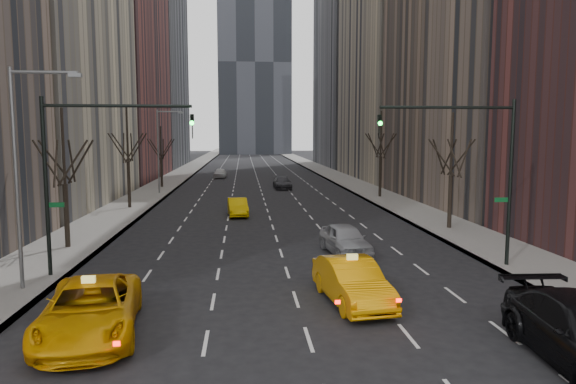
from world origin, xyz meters
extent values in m
cube|color=slate|center=(-12.25, 70.00, 0.07)|extent=(4.50, 320.00, 0.15)
cube|color=slate|center=(12.25, 70.00, 0.07)|extent=(4.50, 320.00, 0.15)
cube|color=brown|center=(-21.50, 66.00, 22.00)|extent=(14.00, 28.00, 44.00)
cube|color=slate|center=(-21.50, 96.00, 30.00)|extent=(14.00, 30.00, 60.00)
cube|color=#BCAF90|center=(21.50, 64.00, 25.00)|extent=(14.00, 28.00, 50.00)
cube|color=slate|center=(21.50, 95.00, 29.00)|extent=(14.00, 30.00, 58.00)
cylinder|color=black|center=(-12.00, 18.00, 1.93)|extent=(0.28, 0.28, 3.57)
cylinder|color=black|center=(-12.00, 18.00, 5.84)|extent=(0.16, 0.16, 4.25)
cylinder|color=black|center=(-11.85, 18.85, 4.95)|extent=(0.42, 1.80, 2.52)
cylinder|color=black|center=(-11.19, 18.29, 4.95)|extent=(1.74, 0.72, 2.52)
cylinder|color=black|center=(-11.34, 17.45, 4.95)|extent=(1.46, 1.25, 2.52)
cylinder|color=black|center=(-12.15, 17.15, 4.95)|extent=(0.42, 1.80, 2.52)
cylinder|color=black|center=(-12.81, 17.71, 4.95)|extent=(1.74, 0.72, 2.52)
cylinder|color=black|center=(-12.66, 18.55, 4.95)|extent=(1.46, 1.25, 2.52)
cylinder|color=black|center=(-12.00, 34.00, 2.15)|extent=(0.28, 0.28, 3.99)
cylinder|color=black|center=(-12.00, 34.00, 6.52)|extent=(0.16, 0.16, 4.75)
cylinder|color=black|center=(-11.85, 34.85, 5.37)|extent=(0.42, 1.80, 2.52)
cylinder|color=black|center=(-11.19, 34.29, 5.37)|extent=(1.74, 0.72, 2.52)
cylinder|color=black|center=(-11.34, 33.45, 5.37)|extent=(1.46, 1.25, 2.52)
cylinder|color=black|center=(-12.15, 33.15, 5.37)|extent=(0.42, 1.80, 2.52)
cylinder|color=black|center=(-12.81, 33.71, 5.37)|extent=(1.74, 0.72, 2.52)
cylinder|color=black|center=(-12.66, 34.55, 5.37)|extent=(1.46, 1.25, 2.52)
cylinder|color=black|center=(-12.00, 52.00, 1.83)|extent=(0.28, 0.28, 3.36)
cylinder|color=black|center=(-12.00, 52.00, 5.51)|extent=(0.16, 0.16, 4.00)
cylinder|color=black|center=(-11.85, 52.85, 4.74)|extent=(0.42, 1.80, 2.52)
cylinder|color=black|center=(-11.19, 52.29, 4.74)|extent=(1.74, 0.72, 2.52)
cylinder|color=black|center=(-11.34, 51.45, 4.74)|extent=(1.46, 1.25, 2.52)
cylinder|color=black|center=(-12.15, 51.15, 4.74)|extent=(0.42, 1.80, 2.52)
cylinder|color=black|center=(-12.81, 51.71, 4.74)|extent=(1.74, 0.72, 2.52)
cylinder|color=black|center=(-12.66, 52.55, 4.74)|extent=(1.46, 1.25, 2.52)
cylinder|color=black|center=(12.00, 22.00, 1.93)|extent=(0.28, 0.28, 3.57)
cylinder|color=black|center=(12.00, 22.00, 5.84)|extent=(0.16, 0.16, 4.25)
cylinder|color=black|center=(12.15, 22.85, 4.95)|extent=(0.42, 1.80, 2.52)
cylinder|color=black|center=(12.81, 22.29, 4.95)|extent=(1.74, 0.72, 2.52)
cylinder|color=black|center=(12.66, 21.45, 4.95)|extent=(1.46, 1.25, 2.52)
cylinder|color=black|center=(11.85, 21.15, 4.95)|extent=(0.42, 1.80, 2.52)
cylinder|color=black|center=(11.19, 21.71, 4.95)|extent=(1.74, 0.72, 2.52)
cylinder|color=black|center=(11.34, 22.55, 4.95)|extent=(1.46, 1.25, 2.52)
cylinder|color=black|center=(12.00, 40.00, 2.15)|extent=(0.28, 0.28, 3.99)
cylinder|color=black|center=(12.00, 40.00, 6.52)|extent=(0.16, 0.16, 4.75)
cylinder|color=black|center=(12.15, 40.85, 5.37)|extent=(0.42, 1.80, 2.52)
cylinder|color=black|center=(12.81, 40.29, 5.37)|extent=(1.74, 0.72, 2.52)
cylinder|color=black|center=(12.66, 39.45, 5.37)|extent=(1.46, 1.25, 2.52)
cylinder|color=black|center=(11.85, 39.15, 5.37)|extent=(0.42, 1.80, 2.52)
cylinder|color=black|center=(11.19, 39.71, 5.37)|extent=(1.74, 0.72, 2.52)
cylinder|color=black|center=(11.34, 40.55, 5.37)|extent=(1.46, 1.25, 2.52)
cylinder|color=black|center=(-10.80, 12.00, 4.15)|extent=(0.18, 0.18, 8.00)
cylinder|color=black|center=(-7.55, 12.00, 7.75)|extent=(6.50, 0.14, 0.14)
imported|color=black|center=(-4.30, 12.00, 6.85)|extent=(0.18, 0.22, 1.10)
sphere|color=#0CFF33|center=(-4.30, 11.82, 7.00)|extent=(0.20, 0.20, 0.20)
cube|color=#0C5926|center=(-10.40, 12.00, 3.35)|extent=(0.70, 0.04, 0.22)
cylinder|color=black|center=(10.80, 12.00, 4.15)|extent=(0.18, 0.18, 8.00)
cylinder|color=black|center=(7.55, 12.00, 7.75)|extent=(6.50, 0.14, 0.14)
imported|color=black|center=(4.30, 12.00, 6.85)|extent=(0.18, 0.22, 1.10)
sphere|color=#0CFF33|center=(4.30, 11.82, 7.00)|extent=(0.20, 0.20, 0.20)
cube|color=#0C5926|center=(10.40, 12.00, 3.35)|extent=(0.70, 0.04, 0.22)
cylinder|color=slate|center=(-11.20, 10.00, 4.65)|extent=(0.16, 0.16, 9.00)
cylinder|color=slate|center=(-9.90, 10.00, 8.95)|extent=(2.60, 0.14, 0.14)
cube|color=slate|center=(-8.70, 10.00, 8.85)|extent=(0.50, 0.22, 0.15)
cylinder|color=slate|center=(-11.20, 45.00, 4.65)|extent=(0.16, 0.16, 9.00)
cylinder|color=slate|center=(-9.90, 45.00, 8.95)|extent=(2.60, 0.14, 0.14)
cube|color=slate|center=(-8.70, 45.00, 8.85)|extent=(0.50, 0.22, 0.15)
imported|color=#DC9504|center=(-6.98, 4.92, 0.87)|extent=(3.75, 6.64, 1.75)
imported|color=orange|center=(2.11, 7.37, 0.85)|extent=(2.48, 5.38, 1.71)
imported|color=#919398|center=(3.46, 15.49, 0.82)|extent=(2.52, 5.02, 1.64)
imported|color=#E3B504|center=(-2.52, 29.42, 0.70)|extent=(1.82, 4.36, 1.40)
imported|color=#2C2C31|center=(2.63, 49.87, 0.71)|extent=(2.14, 4.93, 1.41)
imported|color=silver|center=(-5.53, 65.92, 0.74)|extent=(1.96, 4.41, 1.47)
camera|label=1|loc=(-2.01, -11.57, 6.47)|focal=32.00mm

